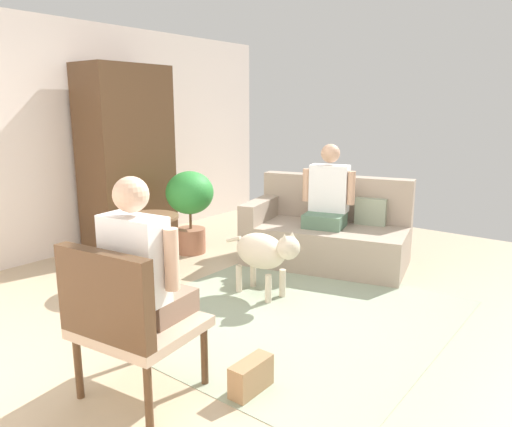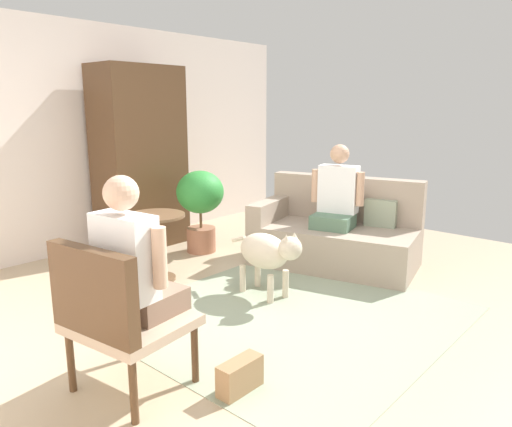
{
  "view_description": "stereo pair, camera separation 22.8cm",
  "coord_description": "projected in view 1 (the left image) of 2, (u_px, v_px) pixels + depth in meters",
  "views": [
    {
      "loc": [
        -2.93,
        -2.22,
        1.64
      ],
      "look_at": [
        -0.1,
        -0.02,
        0.84
      ],
      "focal_mm": 34.01,
      "sensor_mm": 36.0,
      "label": 1
    },
    {
      "loc": [
        -2.79,
        -2.4,
        1.64
      ],
      "look_at": [
        -0.1,
        -0.02,
        0.84
      ],
      "focal_mm": 34.01,
      "sensor_mm": 36.0,
      "label": 2
    }
  ],
  "objects": [
    {
      "name": "dog",
      "position": [
        264.0,
        252.0,
        4.21
      ],
      "size": [
        0.36,
        0.84,
        0.62
      ],
      "color": "beige",
      "rests_on": "ground"
    },
    {
      "name": "couch",
      "position": [
        325.0,
        234.0,
        5.16
      ],
      "size": [
        1.25,
        1.81,
        0.9
      ],
      "color": "gray",
      "rests_on": "ground"
    },
    {
      "name": "person_on_armchair",
      "position": [
        141.0,
        265.0,
        2.72
      ],
      "size": [
        0.46,
        0.54,
        0.84
      ],
      "color": "#836652"
    },
    {
      "name": "area_rug",
      "position": [
        290.0,
        314.0,
        3.89
      ],
      "size": [
        2.43,
        2.3,
        0.01
      ],
      "primitive_type": "cube",
      "color": "gray",
      "rests_on": "ground"
    },
    {
      "name": "ground_plane",
      "position": [
        262.0,
        312.0,
        3.95
      ],
      "size": [
        7.06,
        7.06,
        0.0
      ],
      "primitive_type": "plane",
      "color": "tan"
    },
    {
      "name": "armchair",
      "position": [
        124.0,
        315.0,
        2.64
      ],
      "size": [
        0.65,
        0.7,
        0.92
      ],
      "color": "#4C331E",
      "rests_on": "ground"
    },
    {
      "name": "potted_plant",
      "position": [
        190.0,
        201.0,
        5.43
      ],
      "size": [
        0.53,
        0.53,
        0.93
      ],
      "color": "#996047",
      "rests_on": "ground"
    },
    {
      "name": "person_on_couch",
      "position": [
        328.0,
        194.0,
        5.02
      ],
      "size": [
        0.49,
        0.54,
        0.84
      ],
      "color": "#4F6F57"
    },
    {
      "name": "handbag",
      "position": [
        251.0,
        376.0,
        2.83
      ],
      "size": [
        0.29,
        0.12,
        0.2
      ],
      "primitive_type": "cube",
      "color": "#99724C",
      "rests_on": "ground"
    },
    {
      "name": "armoire_cabinet",
      "position": [
        127.0,
        159.0,
        5.56
      ],
      "size": [
        0.99,
        0.56,
        2.09
      ],
      "primitive_type": "cube",
      "color": "#4C331E",
      "rests_on": "ground"
    },
    {
      "name": "back_wall",
      "position": [
        61.0,
        140.0,
        5.33
      ],
      "size": [
        6.48,
        0.12,
        2.56
      ],
      "primitive_type": "cube",
      "color": "silver",
      "rests_on": "ground"
    },
    {
      "name": "round_end_table",
      "position": [
        150.0,
        239.0,
        4.52
      ],
      "size": [
        0.55,
        0.55,
        0.65
      ],
      "color": "brown",
      "rests_on": "ground"
    }
  ]
}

